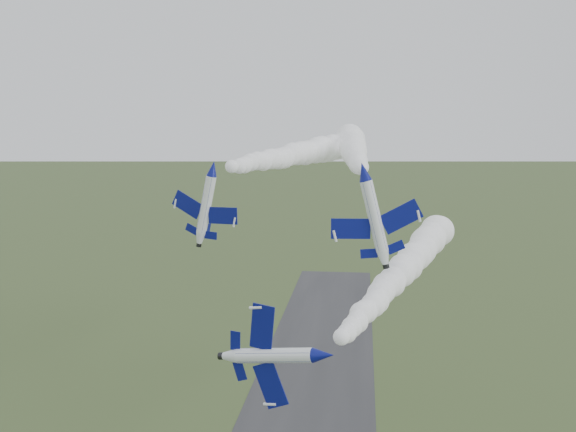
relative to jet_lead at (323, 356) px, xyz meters
name	(u,v)px	position (x,y,z in m)	size (l,w,h in m)	color
jet_lead	(323,356)	(0.00, 0.00, 0.00)	(6.48, 12.83, 10.68)	white
smoke_trail_jet_lead	(402,270)	(9.30, 29.48, 2.28)	(5.38, 55.60, 5.38)	white
jet_pair_left	(213,168)	(-15.61, 20.05, 17.01)	(9.60, 11.44, 3.38)	white
smoke_trail_jet_pair_left	(304,153)	(-6.89, 51.89, 17.87)	(5.44, 61.15, 5.44)	white
jet_pair_right	(364,171)	(3.64, 21.56, 16.68)	(11.51, 14.16, 4.24)	white
smoke_trail_jet_pair_right	(354,150)	(1.82, 53.45, 18.32)	(5.84, 57.15, 5.84)	white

